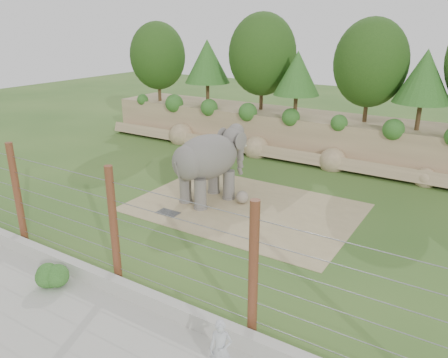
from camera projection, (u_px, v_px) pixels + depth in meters
The scene contains 11 objects.
ground at pixel (198, 229), 17.98m from camera, with size 90.00×90.00×0.00m, color #325A22.
back_embankment at pixel (326, 94), 26.42m from camera, with size 30.00×5.52×8.77m.
dirt_patch at pixel (245, 207), 20.11m from camera, with size 10.00×7.00×0.02m, color tan.
drain_grate at pixel (168, 213), 19.47m from camera, with size 1.00×0.60×0.03m, color #262628.
elephant at pixel (207, 167), 20.35m from camera, with size 1.78×4.15×3.36m, color slate, non-canonical shape.
stone_ball at pixel (242, 197), 20.45m from camera, with size 0.60×0.60×0.60m, color gray.
retaining_wall at pixel (107, 282), 13.91m from camera, with size 26.00×0.35×0.50m, color #B9B7AD.
walkway at pixel (55, 322), 12.41m from camera, with size 26.00×4.00×0.01m, color #B9B7AD.
barrier_fence at pixel (114, 226), 13.72m from camera, with size 20.26×0.26×4.00m.
walkway_shrub at pixel (54, 275), 14.00m from camera, with size 0.75×0.75×0.75m, color #2B5D1F.
zookeeper at pixel (221, 349), 10.30m from camera, with size 0.56×0.36×1.52m, color silver.
Camera 1 is at (9.56, -13.13, 8.04)m, focal length 35.00 mm.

